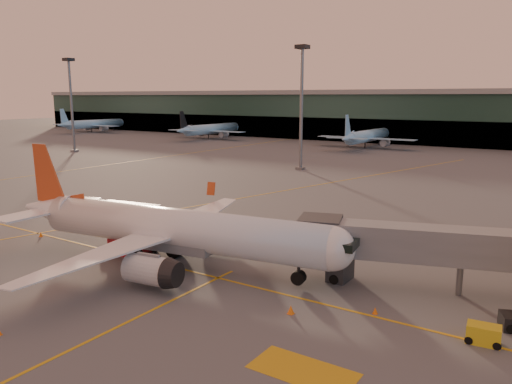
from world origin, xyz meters
The scene contains 14 objects.
ground centered at (0.00, 0.00, 0.00)m, with size 600.00×600.00×0.00m, color #4C4F54.
taxi_markings centered at (-7.32, 44.49, 0.01)m, with size 100.12×173.00×0.01m.
terminal centered at (0.00, 141.79, 8.76)m, with size 400.00×20.00×17.60m.
mast_west_far centered at (-90.00, 62.00, 14.86)m, with size 2.40×2.40×25.60m.
mast_west_near centered at (-20.00, 66.00, 14.86)m, with size 2.40×2.40×25.60m.
distant_aircraft_row centered at (10.83, 118.00, 0.00)m, with size 350.00×34.00×13.00m.
main_airplane centered at (-0.70, 5.11, 3.43)m, with size 34.90×31.60×10.55m.
jet_bridge centered at (24.19, 12.90, 3.68)m, with size 25.99×10.93×5.42m.
catering_truck centered at (-6.63, 5.60, 2.78)m, with size 6.69×3.77×4.90m.
gpu_cart centered at (25.91, 5.03, 0.59)m, with size 2.18×1.45×1.20m.
cone_nose centered at (18.72, 5.48, 0.24)m, with size 0.39×0.39×0.49m.
cone_tail centered at (-19.20, 4.36, 0.26)m, with size 0.42×0.42×0.54m.
cone_wing_left centered at (-2.09, 21.59, 0.27)m, with size 0.43×0.43×0.55m.
cone_fwd centered at (13.70, 2.19, 0.31)m, with size 0.50×0.50×0.64m.
Camera 1 is at (29.92, -26.95, 15.21)m, focal length 35.00 mm.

